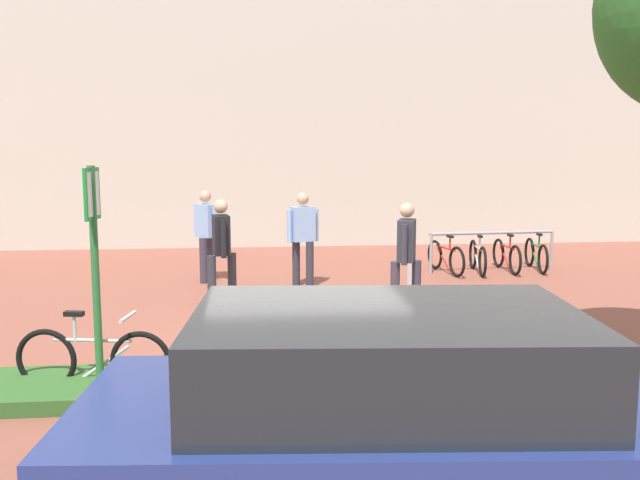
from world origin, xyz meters
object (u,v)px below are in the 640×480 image
(bike_rack_cluster, at_px, (492,255))
(person_shirt_white, at_px, (206,230))
(bollard_steel, at_px, (411,261))
(person_suited_navy, at_px, (221,246))
(parking_sign_post, at_px, (94,247))
(person_casual_tan, at_px, (303,234))
(car_navy_sedan, at_px, (410,431))
(person_suited_dark, at_px, (406,252))
(bike_at_sign, at_px, (93,359))

(bike_rack_cluster, xyz_separation_m, person_shirt_white, (-5.71, -0.43, 0.64))
(person_shirt_white, bearing_deg, bollard_steel, -11.13)
(person_suited_navy, bearing_deg, person_shirt_white, 100.02)
(parking_sign_post, distance_m, person_suited_navy, 4.00)
(bollard_steel, xyz_separation_m, person_casual_tan, (-1.99, -0.01, 0.53))
(bollard_steel, relative_size, car_navy_sedan, 0.20)
(person_suited_navy, height_order, person_casual_tan, same)
(parking_sign_post, relative_size, person_suited_navy, 1.37)
(person_shirt_white, distance_m, car_navy_sedan, 9.03)
(bollard_steel, relative_size, person_suited_dark, 0.52)
(bike_rack_cluster, xyz_separation_m, person_suited_navy, (-5.33, -2.57, 0.64))
(parking_sign_post, distance_m, car_navy_sedan, 3.95)
(bike_at_sign, relative_size, bollard_steel, 1.85)
(bike_at_sign, height_order, person_shirt_white, person_shirt_white)
(bollard_steel, relative_size, person_shirt_white, 0.52)
(person_suited_dark, bearing_deg, car_navy_sedan, -102.54)
(person_suited_dark, height_order, person_casual_tan, same)
(parking_sign_post, height_order, bike_at_sign, parking_sign_post)
(parking_sign_post, distance_m, bike_at_sign, 1.21)
(person_suited_dark, relative_size, person_suited_navy, 1.00)
(bike_at_sign, bearing_deg, car_navy_sedan, -48.83)
(bollard_steel, xyz_separation_m, person_suited_navy, (-3.38, -1.40, 0.53))
(bike_at_sign, height_order, car_navy_sedan, car_navy_sedan)
(bike_at_sign, distance_m, person_suited_navy, 3.91)
(bike_at_sign, relative_size, person_shirt_white, 0.97)
(bike_at_sign, bearing_deg, bike_rack_cluster, 43.81)
(bike_at_sign, bearing_deg, parking_sign_post, -55.66)
(person_shirt_white, distance_m, person_suited_dark, 4.37)
(person_shirt_white, bearing_deg, person_suited_navy, -79.98)
(parking_sign_post, xyz_separation_m, person_shirt_white, (0.71, 5.94, -0.56))
(person_shirt_white, xyz_separation_m, person_casual_tan, (1.77, -0.75, 0.00))
(bike_rack_cluster, bearing_deg, parking_sign_post, -135.20)
(bollard_steel, distance_m, person_suited_dark, 2.44)
(parking_sign_post, xyz_separation_m, bollard_steel, (4.47, 5.20, -1.10))
(person_shirt_white, relative_size, person_suited_navy, 1.00)
(bike_rack_cluster, relative_size, car_navy_sedan, 0.60)
(bike_at_sign, xyz_separation_m, bollard_steel, (4.56, 5.07, 0.10))
(car_navy_sedan, bearing_deg, person_casual_tan, 90.56)
(bike_at_sign, relative_size, person_suited_dark, 0.97)
(car_navy_sedan, bearing_deg, bollard_steel, 76.72)
(person_casual_tan, bearing_deg, person_suited_dark, -59.02)
(person_suited_dark, xyz_separation_m, person_suited_navy, (-2.76, 0.90, 0.00))
(car_navy_sedan, bearing_deg, person_shirt_white, 101.80)
(person_shirt_white, xyz_separation_m, car_navy_sedan, (1.85, -8.84, -0.23))
(bike_at_sign, xyz_separation_m, person_suited_navy, (1.18, 3.67, 0.63))
(parking_sign_post, bearing_deg, bike_rack_cluster, 44.80)
(parking_sign_post, height_order, person_suited_navy, parking_sign_post)
(bollard_steel, distance_m, person_shirt_white, 3.87)
(bollard_steel, bearing_deg, person_casual_tan, -179.68)
(person_suited_dark, relative_size, car_navy_sedan, 0.39)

